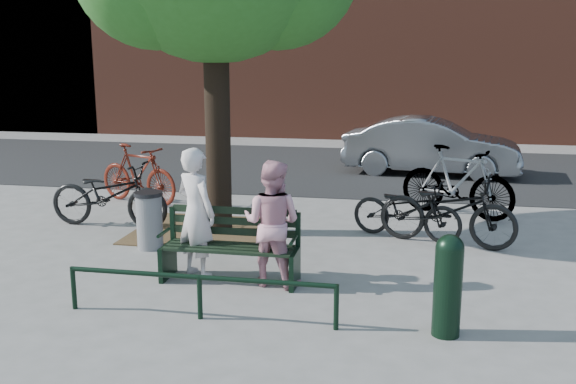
% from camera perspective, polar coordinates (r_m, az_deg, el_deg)
% --- Properties ---
extents(ground, '(90.00, 90.00, 0.00)m').
position_cam_1_polar(ground, '(8.32, -5.14, -7.92)').
color(ground, gray).
rests_on(ground, ground).
extents(dirt_pit, '(2.40, 2.00, 0.02)m').
position_cam_1_polar(dirt_pit, '(10.60, -7.09, -3.46)').
color(dirt_pit, brown).
rests_on(dirt_pit, ground).
extents(road, '(40.00, 7.00, 0.01)m').
position_cam_1_polar(road, '(16.40, 3.03, 2.19)').
color(road, black).
rests_on(road, ground).
extents(park_bench, '(1.74, 0.54, 0.97)m').
position_cam_1_polar(park_bench, '(8.24, -5.06, -4.61)').
color(park_bench, black).
rests_on(park_bench, ground).
extents(guard_railing, '(3.06, 0.06, 0.51)m').
position_cam_1_polar(guard_railing, '(7.11, -7.88, -8.10)').
color(guard_railing, black).
rests_on(guard_railing, ground).
extents(person_left, '(0.74, 0.66, 1.70)m').
position_cam_1_polar(person_left, '(8.35, -8.18, -1.83)').
color(person_left, beige).
rests_on(person_left, ground).
extents(person_right, '(0.87, 0.73, 1.59)m').
position_cam_1_polar(person_right, '(7.98, -1.43, -2.78)').
color(person_right, '#CC8C9B').
rests_on(person_right, ground).
extents(bollard, '(0.29, 0.29, 1.08)m').
position_cam_1_polar(bollard, '(6.80, 14.04, -7.76)').
color(bollard, black).
rests_on(bollard, ground).
extents(litter_bin, '(0.42, 0.42, 0.86)m').
position_cam_1_polar(litter_bin, '(9.75, -12.22, -2.44)').
color(litter_bin, gray).
rests_on(litter_bin, ground).
extents(bicycle_a, '(2.10, 0.78, 1.10)m').
position_cam_1_polar(bicycle_a, '(11.12, -15.63, -0.24)').
color(bicycle_a, black).
rests_on(bicycle_a, ground).
extents(bicycle_b, '(1.98, 1.19, 1.15)m').
position_cam_1_polar(bicycle_b, '(12.74, -13.19, 1.56)').
color(bicycle_b, '#54160C').
rests_on(bicycle_b, ground).
extents(bicycle_c, '(1.88, 1.16, 0.93)m').
position_cam_1_polar(bicycle_c, '(10.21, 10.51, -1.55)').
color(bicycle_c, black).
rests_on(bicycle_c, ground).
extents(bicycle_d, '(2.15, 1.45, 1.26)m').
position_cam_1_polar(bicycle_d, '(11.78, 14.79, 0.91)').
color(bicycle_d, gray).
rests_on(bicycle_d, ground).
extents(bicycle_e, '(2.20, 1.24, 1.09)m').
position_cam_1_polar(bicycle_e, '(9.99, 13.98, -1.53)').
color(bicycle_e, black).
rests_on(bicycle_e, ground).
extents(parked_car, '(4.27, 1.90, 1.36)m').
position_cam_1_polar(parked_car, '(15.75, 12.64, 3.97)').
color(parked_car, slate).
rests_on(parked_car, ground).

